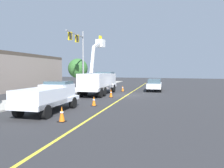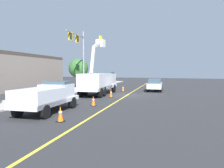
{
  "view_description": "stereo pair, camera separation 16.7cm",
  "coord_description": "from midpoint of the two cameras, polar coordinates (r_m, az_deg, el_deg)",
  "views": [
    {
      "loc": [
        -22.88,
        -7.53,
        2.84
      ],
      "look_at": [
        -1.96,
        1.07,
        1.4
      ],
      "focal_mm": 33.34,
      "sensor_mm": 36.0,
      "label": 1
    },
    {
      "loc": [
        -22.81,
        -7.68,
        2.84
      ],
      "look_at": [
        -1.96,
        1.07,
        1.4
      ],
      "focal_mm": 33.34,
      "sensor_mm": 36.0,
      "label": 2
    }
  ],
  "objects": [
    {
      "name": "traffic_cone_trailing",
      "position": [
        28.56,
        3.2,
        -1.25
      ],
      "size": [
        0.4,
        0.4,
        0.82
      ],
      "color": "black",
      "rests_on": "ground"
    },
    {
      "name": "street_tree_right",
      "position": [
        34.8,
        -9.05,
        4.24
      ],
      "size": [
        3.22,
        3.22,
        4.86
      ],
      "color": "brown",
      "rests_on": "ground"
    },
    {
      "name": "traffic_cone_mid_front",
      "position": [
        16.92,
        -4.86,
        -4.67
      ],
      "size": [
        0.4,
        0.4,
        0.81
      ],
      "color": "black",
      "rests_on": "ground"
    },
    {
      "name": "passing_minivan",
      "position": [
        29.7,
        11.86,
        -0.04
      ],
      "size": [
        5.02,
        2.55,
        1.69
      ],
      "color": "silver",
      "rests_on": "ground"
    },
    {
      "name": "service_pickup_truck",
      "position": [
        14.85,
        -16.98,
        -3.17
      ],
      "size": [
        5.84,
        2.86,
        2.06
      ],
      "color": "white",
      "rests_on": "ground"
    },
    {
      "name": "ground",
      "position": [
        24.24,
        4.32,
        -3.09
      ],
      "size": [
        120.0,
        120.0,
        0.0
      ],
      "primitive_type": "plane",
      "color": "#2D2D30"
    },
    {
      "name": "traffic_cone_leading",
      "position": [
        12.02,
        -13.57,
        -8.01
      ],
      "size": [
        0.4,
        0.4,
        0.88
      ],
      "color": "black",
      "rests_on": "ground"
    },
    {
      "name": "utility_bucket_truck",
      "position": [
        24.99,
        -3.38,
        0.82
      ],
      "size": [
        8.47,
        3.61,
        7.09
      ],
      "color": "white",
      "rests_on": "ground"
    },
    {
      "name": "traffic_cone_mid_rear",
      "position": [
        22.24,
        -0.08,
        -2.56
      ],
      "size": [
        0.4,
        0.4,
        0.89
      ],
      "color": "black",
      "rests_on": "ground"
    },
    {
      "name": "lane_centre_stripe",
      "position": [
        24.24,
        4.32,
        -3.08
      ],
      "size": [
        49.54,
        7.08,
        0.01
      ],
      "primitive_type": "cube",
      "rotation": [
        0.0,
        0.0,
        0.14
      ],
      "color": "yellow",
      "rests_on": "ground"
    },
    {
      "name": "traffic_signal_mast",
      "position": [
        29.67,
        -8.71,
        9.26
      ],
      "size": [
        5.37,
        0.98,
        8.55
      ],
      "color": "gray",
      "rests_on": "ground"
    },
    {
      "name": "sidewalk_far_side",
      "position": [
        27.04,
        -13.45,
        -2.36
      ],
      "size": [
        59.92,
        11.87,
        0.12
      ],
      "primitive_type": "cube",
      "rotation": [
        0.0,
        0.0,
        0.14
      ],
      "color": "#B2ADA3",
      "rests_on": "ground"
    }
  ]
}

